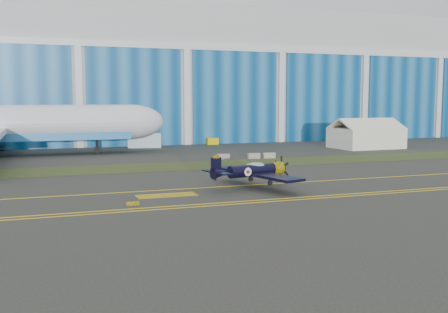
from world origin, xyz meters
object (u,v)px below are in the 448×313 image
object	(u,v)px
tent	(366,133)
shipping_container	(144,140)
warbird	(252,170)
tug	(212,141)

from	to	relation	value
tent	shipping_container	distance (m)	44.06
tent	shipping_container	bearing A→B (deg)	156.93
warbird	shipping_container	size ratio (longest dim) A/B	2.33
warbird	tug	xyz separation A→B (m)	(13.52, 54.54, -1.19)
warbird	tent	bearing A→B (deg)	29.03
warbird	shipping_container	world-z (taller)	warbird
tug	shipping_container	bearing A→B (deg)	-167.26
tent	tug	world-z (taller)	tent
tent	tug	distance (m)	31.73
warbird	tug	world-z (taller)	warbird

